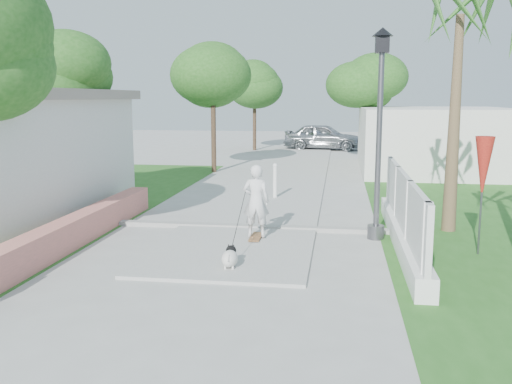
% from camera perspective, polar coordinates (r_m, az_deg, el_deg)
% --- Properties ---
extents(ground, '(90.00, 90.00, 0.00)m').
position_cam_1_polar(ground, '(7.69, -8.26, -13.80)').
color(ground, '#B7B7B2').
rests_on(ground, ground).
extents(path_strip, '(3.20, 36.00, 0.06)m').
position_cam_1_polar(path_strip, '(27.01, 3.87, 3.04)').
color(path_strip, '#B7B7B2').
rests_on(path_strip, ground).
extents(curb, '(6.50, 0.25, 0.10)m').
position_cam_1_polar(curb, '(13.27, -0.89, -3.52)').
color(curb, '#999993').
rests_on(curb, ground).
extents(grass_left, '(8.00, 20.00, 0.01)m').
position_cam_1_polar(grass_left, '(17.59, -22.90, -1.20)').
color(grass_left, '#2A631F').
rests_on(grass_left, ground).
extents(pink_wall, '(0.45, 8.20, 0.80)m').
position_cam_1_polar(pink_wall, '(11.94, -18.73, -4.20)').
color(pink_wall, '#DF7E72').
rests_on(pink_wall, ground).
extents(lattice_fence, '(0.35, 7.00, 1.50)m').
position_cam_1_polar(lattice_fence, '(12.10, 14.44, -2.69)').
color(lattice_fence, white).
rests_on(lattice_fence, ground).
extents(building_right, '(6.00, 8.00, 2.60)m').
position_cam_1_polar(building_right, '(25.13, 17.35, 5.07)').
color(building_right, silver).
rests_on(building_right, ground).
extents(street_lamp, '(0.44, 0.44, 4.44)m').
position_cam_1_polar(street_lamp, '(12.31, 12.23, 6.44)').
color(street_lamp, '#59595E').
rests_on(street_lamp, ground).
extents(bollard, '(0.14, 0.14, 1.09)m').
position_cam_1_polar(bollard, '(17.04, 1.92, 1.20)').
color(bollard, white).
rests_on(bollard, ground).
extents(patio_umbrella, '(0.36, 0.36, 2.30)m').
position_cam_1_polar(patio_umbrella, '(11.66, 21.79, 2.18)').
color(patio_umbrella, '#59595E').
rests_on(patio_umbrella, ground).
extents(tree_left_mid, '(3.20, 3.20, 4.85)m').
position_cam_1_polar(tree_left_mid, '(17.02, -18.36, 10.55)').
color(tree_left_mid, '#4C3826').
rests_on(tree_left_mid, ground).
extents(tree_path_left, '(3.40, 3.40, 5.23)m').
position_cam_1_polar(tree_path_left, '(23.31, -4.30, 11.36)').
color(tree_path_left, '#4C3826').
rests_on(tree_path_left, ground).
extents(tree_path_right, '(3.00, 3.00, 4.79)m').
position_cam_1_polar(tree_path_right, '(26.77, 10.94, 10.27)').
color(tree_path_right, '#4C3826').
rests_on(tree_path_right, ground).
extents(tree_path_far, '(3.20, 3.20, 5.17)m').
position_cam_1_polar(tree_path_far, '(33.11, -0.12, 10.81)').
color(tree_path_far, '#4C3826').
rests_on(tree_path_far, ground).
extents(palm_far, '(1.80, 1.80, 5.30)m').
position_cam_1_polar(palm_far, '(13.58, 19.69, 15.08)').
color(palm_far, brown).
rests_on(palm_far, ground).
extents(skateboarder, '(0.57, 2.38, 1.64)m').
position_cam_1_polar(skateboarder, '(11.80, -0.43, -1.35)').
color(skateboarder, '#99653D').
rests_on(skateboarder, ground).
extents(dog, '(0.31, 0.63, 0.43)m').
position_cam_1_polar(dog, '(10.14, -2.62, -6.55)').
color(dog, silver).
rests_on(dog, ground).
extents(parked_car, '(4.65, 2.21, 1.53)m').
position_cam_1_polar(parked_car, '(33.66, 6.73, 5.52)').
color(parked_car, '#989A9F').
rests_on(parked_car, ground).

